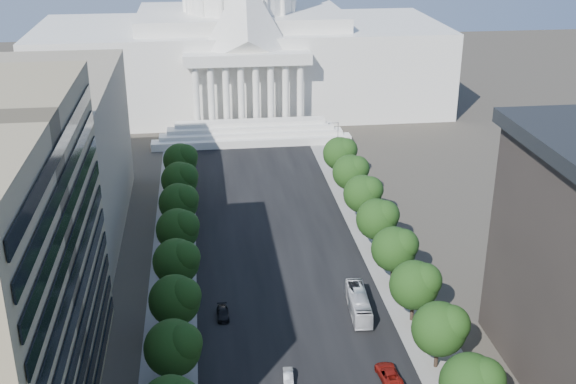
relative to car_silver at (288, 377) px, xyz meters
name	(u,v)px	position (x,y,z in m)	size (l,w,h in m)	color
road_asphalt	(275,240)	(2.85, 42.74, -0.64)	(30.00, 260.00, 0.01)	black
sidewalk_left	(175,246)	(-16.15, 42.74, -0.64)	(8.00, 260.00, 0.02)	gray
sidewalk_right	(373,235)	(21.85, 42.74, -0.64)	(8.00, 260.00, 0.02)	gray
capitol	(241,41)	(2.85, 137.63, 19.37)	(120.00, 56.00, 73.00)	white
office_block_left_far	(15,159)	(-45.15, 52.74, 14.36)	(38.00, 52.00, 30.00)	gray
tree_l_d	(175,347)	(-14.81, 0.55, 5.82)	(7.79, 7.60, 9.97)	#33261C
tree_l_e	(177,299)	(-14.81, 12.55, 5.82)	(7.79, 7.60, 9.97)	#33261C
tree_l_f	(178,261)	(-14.81, 24.55, 5.82)	(7.79, 7.60, 9.97)	#33261C
tree_l_g	(179,229)	(-14.81, 36.55, 5.82)	(7.79, 7.60, 9.97)	#33261C
tree_l_h	(180,202)	(-14.81, 48.55, 5.82)	(7.79, 7.60, 9.97)	#33261C
tree_l_i	(181,179)	(-14.81, 60.55, 5.82)	(7.79, 7.60, 9.97)	#33261C
tree_l_j	(182,159)	(-14.81, 72.55, 5.82)	(7.79, 7.60, 9.97)	#33261C
tree_r_c	(474,383)	(21.19, -11.45, 5.82)	(7.79, 7.60, 9.97)	#33261C
tree_r_d	(442,328)	(21.19, 0.55, 5.82)	(7.79, 7.60, 9.97)	#33261C
tree_r_e	(417,284)	(21.19, 12.55, 5.82)	(7.79, 7.60, 9.97)	#33261C
tree_r_f	(396,248)	(21.19, 24.55, 5.82)	(7.79, 7.60, 9.97)	#33261C
tree_r_g	(379,218)	(21.19, 36.55, 5.82)	(7.79, 7.60, 9.97)	#33261C
tree_r_h	(364,193)	(21.19, 48.55, 5.82)	(7.79, 7.60, 9.97)	#33261C
tree_r_i	(352,171)	(21.19, 60.55, 5.82)	(7.79, 7.60, 9.97)	#33261C
tree_r_j	(341,153)	(21.19, 72.55, 5.82)	(7.79, 7.60, 9.97)	#33261C
streetlight_c	(426,286)	(22.76, 12.74, 5.18)	(2.61, 0.44, 9.00)	gray
streetlight_d	(385,218)	(22.76, 37.74, 5.18)	(2.61, 0.44, 9.00)	gray
streetlight_e	(357,170)	(22.76, 62.74, 5.18)	(2.61, 0.44, 9.00)	gray
streetlight_f	(336,134)	(22.76, 87.74, 5.18)	(2.61, 0.44, 9.00)	gray
car_silver	(288,377)	(0.00, 0.00, 0.00)	(1.35, 3.87, 1.27)	#A9ACB1
car_red	(389,374)	(13.60, -1.16, 0.17)	(2.67, 5.79, 1.61)	maroon
car_dark_b	(223,313)	(-8.13, 17.08, 0.02)	(1.83, 4.51, 1.31)	black
city_bus	(359,303)	(13.11, 15.87, 0.99)	(2.73, 11.65, 3.24)	silver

